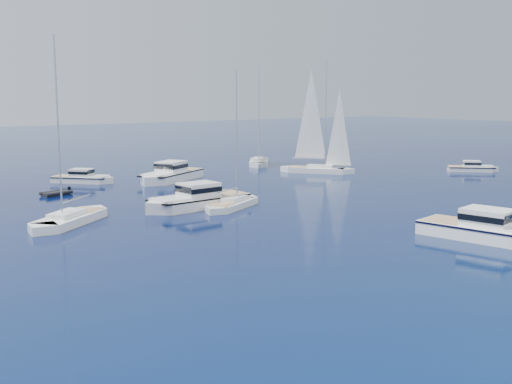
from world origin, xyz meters
TOP-DOWN VIEW (x-y plane):
  - motor_cruiser_right at (9.46, 9.63)m, footprint 5.43×11.56m
  - motor_cruiser_centre at (-0.77, 33.40)m, footprint 11.62×4.32m
  - motor_cruiser_far_r at (44.15, 34.99)m, footprint 6.71×6.58m
  - motor_cruiser_distant at (6.16, 51.15)m, footprint 11.84×8.85m
  - motor_cruiser_horizon at (-3.02, 55.90)m, footprint 7.27×7.73m
  - sailboat_mid_l at (-12.79, 33.33)m, footprint 9.97×8.71m
  - sailboat_centre at (1.97, 31.51)m, footprint 8.98×6.32m
  - sailboat_sails_r at (26.04, 46.63)m, footprint 8.57×10.16m
  - sailboat_sails_far at (25.54, 59.07)m, footprint 8.48×9.82m
  - tender_grey_far at (-8.80, 48.43)m, footprint 3.63×2.66m

SIDE VIEW (x-z plane):
  - motor_cruiser_right at x=9.46m, z-range -1.46..1.46m
  - motor_cruiser_centre at x=-0.77m, z-range -1.49..1.49m
  - motor_cruiser_far_r at x=44.15m, z-range -0.94..0.94m
  - motor_cruiser_distant at x=6.16m, z-range -1.52..1.52m
  - motor_cruiser_horizon at x=-3.02m, z-range -1.07..1.07m
  - sailboat_mid_l at x=-12.79m, z-range -7.76..7.76m
  - sailboat_centre at x=1.97m, z-range -6.58..6.58m
  - sailboat_sails_r at x=26.04m, z-range -7.81..7.81m
  - sailboat_sails_far at x=25.54m, z-range -7.61..7.61m
  - tender_grey_far at x=-8.80m, z-range -0.47..0.47m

